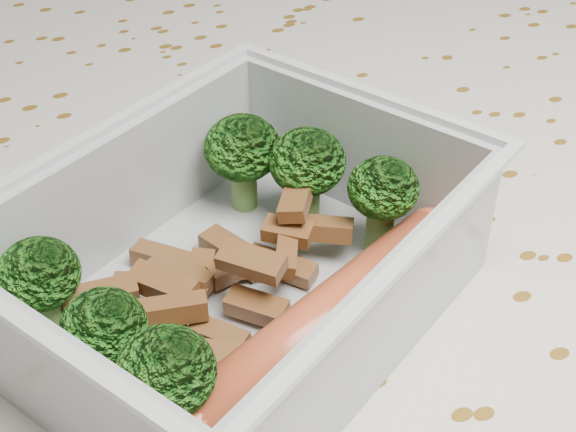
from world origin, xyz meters
name	(u,v)px	position (x,y,z in m)	size (l,w,h in m)	color
dining_table	(288,368)	(0.00, 0.00, 0.67)	(1.40, 0.90, 0.75)	brown
tablecloth	(287,303)	(0.00, 0.00, 0.72)	(1.46, 0.96, 0.19)	silver
lunch_container	(239,273)	(-0.04, -0.03, 0.78)	(0.25, 0.23, 0.07)	silver
broccoli_florets	(223,233)	(-0.04, -0.02, 0.79)	(0.19, 0.15, 0.05)	#608C3F
meat_pile	(214,277)	(-0.05, -0.02, 0.77)	(0.14, 0.09, 0.03)	brown
sausage	(326,320)	(-0.02, -0.07, 0.77)	(0.17, 0.08, 0.03)	#C8502C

